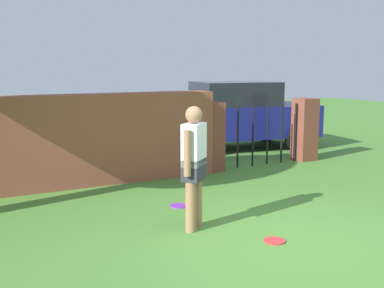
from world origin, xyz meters
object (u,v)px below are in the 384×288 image
Objects in this scene: car at (235,115)px; frisbee_red at (274,241)px; person at (194,162)px; frisbee_purple at (179,206)px.

car is 16.29× the size of frisbee_red.
car reaches higher than person.
frisbee_red is at bearing -79.22° from frisbee_purple.
person is 1.41m from frisbee_red.
person is 1.38m from frisbee_purple.
car is at bearing 61.38° from frisbee_red.
person is at bearing -119.42° from car.
frisbee_red is 1.00× the size of frisbee_purple.
car is 6.83m from frisbee_red.
person reaches higher than frisbee_purple.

